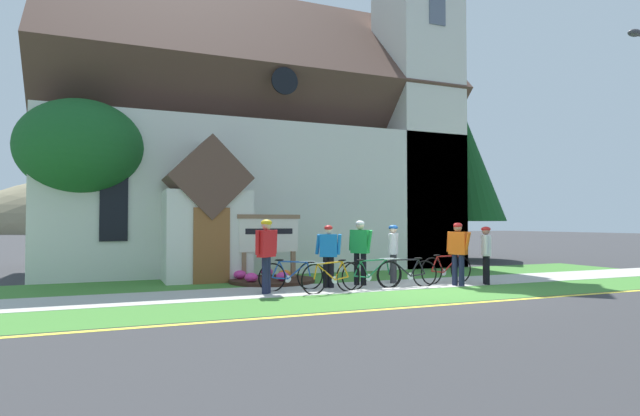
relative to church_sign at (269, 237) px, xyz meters
The scene contains 22 objects.
ground 3.40m from the church_sign, 10.22° to the left, with size 140.00×140.00×0.00m, color #333335.
sidewalk_slab 2.72m from the church_sign, 65.33° to the right, with size 32.00×2.01×0.01m, color #B7B5AD.
grass_verge 4.57m from the church_sign, 76.76° to the right, with size 32.00×2.15×0.01m, color #427F33.
church_lawn 1.64m from the church_sign, 12.30° to the left, with size 24.00×2.80×0.01m, color #427F33.
curb_paint_stripe 5.73m from the church_sign, 79.64° to the right, with size 28.00×0.16×0.01m, color yellow.
church_building 6.51m from the church_sign, 74.68° to the left, with size 15.20×9.80×13.46m.
church_sign is the anchor object (origin of this frame).
flower_bed 1.24m from the church_sign, 97.75° to the right, with size 2.42×2.42×0.34m.
bicycle_black 4.11m from the church_sign, 42.90° to the right, with size 1.71×0.23×0.79m.
bicycle_red 5.09m from the church_sign, 28.31° to the right, with size 1.82×0.24×0.82m.
bicycle_silver 3.12m from the church_sign, 76.50° to the right, with size 1.72×0.43×0.81m.
bicycle_blue 2.34m from the church_sign, 91.94° to the right, with size 1.73×0.10×0.80m.
bicycle_orange 3.38m from the church_sign, 53.46° to the right, with size 1.79×0.20×0.78m.
cyclist_in_yellow_jersey 6.07m from the church_sign, 30.06° to the right, with size 0.44×0.58×1.58m.
cyclist_in_green_jersey 3.57m from the church_sign, 30.25° to the right, with size 0.50×0.57×1.62m.
cyclist_in_white_jersey 2.75m from the church_sign, 43.98° to the right, with size 0.45×0.71×1.74m.
cyclist_in_orange_jersey 2.32m from the church_sign, 65.06° to the right, with size 0.55×0.52×1.62m.
cyclist_in_red_jersey 5.28m from the church_sign, 34.64° to the right, with size 0.39×0.73×1.68m.
cyclist_in_blue_jersey 2.67m from the church_sign, 108.08° to the right, with size 0.61×0.45×1.76m.
roadside_conifer 12.32m from the church_sign, 25.48° to the left, with size 4.03×4.03×7.22m.
yard_deciduous_tree 6.04m from the church_sign, 156.91° to the left, with size 3.56×3.56×5.26m.
distant_hill 82.62m from the church_sign, 78.39° to the left, with size 89.09×37.38×24.01m, color #847A5B.
Camera 1 is at (-7.42, -10.81, 1.68)m, focal length 28.85 mm.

